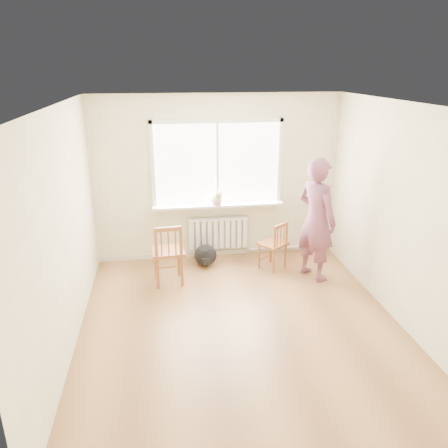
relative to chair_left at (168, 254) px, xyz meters
name	(u,v)px	position (x,y,z in m)	size (l,w,h in m)	color
floor	(241,326)	(0.86, -1.29, -0.48)	(4.50, 4.50, 0.00)	#9F6E41
ceiling	(245,105)	(0.86, -1.29, 2.22)	(4.50, 4.50, 0.00)	white
back_wall	(217,179)	(0.86, 0.96, 0.87)	(4.00, 0.01, 2.70)	#EFE6BF
window	(217,160)	(0.86, 0.93, 1.18)	(2.12, 0.05, 1.42)	white
windowsill	(218,205)	(0.86, 0.85, 0.45)	(2.15, 0.22, 0.04)	white
radiator	(218,233)	(0.86, 0.87, -0.04)	(1.00, 0.12, 0.55)	white
heating_pipe	(288,247)	(2.11, 0.90, -0.40)	(0.04, 0.04, 1.40)	silver
baseboard	(218,252)	(0.86, 0.94, -0.44)	(4.00, 0.03, 0.08)	beige
chair_left	(168,254)	(0.00, 0.00, 0.00)	(0.51, 0.49, 0.95)	#99522C
chair_right	(275,245)	(1.69, 0.27, -0.08)	(0.54, 0.54, 0.80)	#99522C
person	(316,220)	(2.21, -0.08, 0.45)	(0.68, 0.45, 1.87)	#B03A5C
cat	(217,199)	(0.83, 0.76, 0.59)	(0.22, 0.43, 0.29)	#CAB38A
backpack	(206,255)	(0.61, 0.54, -0.30)	(0.36, 0.27, 0.36)	black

